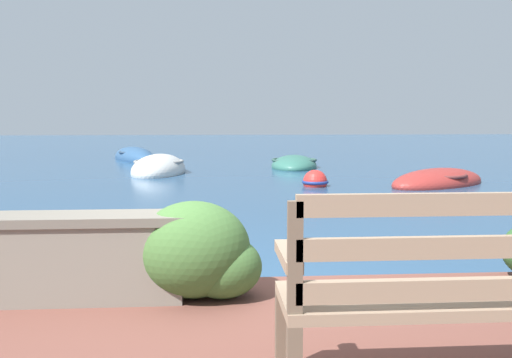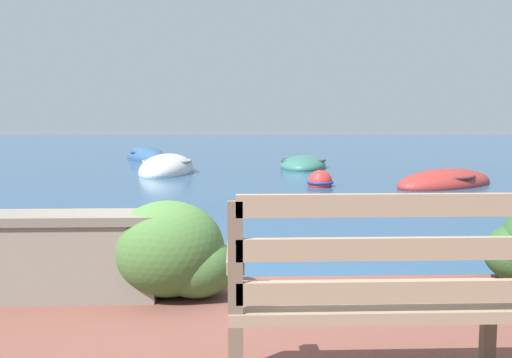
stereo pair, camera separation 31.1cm
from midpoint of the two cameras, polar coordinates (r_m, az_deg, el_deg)
ground_plane at (r=4.49m, az=-3.93°, el=-12.49°), size 80.00×80.00×0.00m
park_bench at (r=2.57m, az=15.57°, el=-10.79°), size 1.29×0.48×0.93m
hedge_clump_left at (r=3.95m, az=-6.75°, el=-7.53°), size 0.97×0.70×0.66m
rowboat_nearest at (r=12.58m, az=19.07°, el=-0.39°), size 2.89×2.46×0.62m
rowboat_mid at (r=14.70m, az=-8.28°, el=0.88°), size 1.62×2.78×0.85m
rowboat_far at (r=16.10m, az=5.28°, el=1.33°), size 1.60×2.45×0.61m
rowboat_outer at (r=19.33m, az=-10.49°, el=2.10°), size 2.22×3.38×0.76m
mooring_buoy at (r=11.84m, az=7.18°, el=-0.32°), size 0.56×0.56×0.51m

